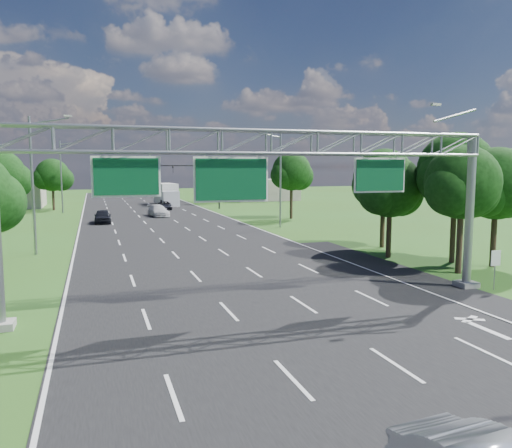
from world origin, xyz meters
name	(u,v)px	position (x,y,z in m)	size (l,w,h in m)	color
ground	(191,247)	(0.00, 30.00, 0.00)	(220.00, 220.00, 0.00)	#315419
road	(191,247)	(0.00, 30.00, 0.00)	(18.00, 180.00, 0.02)	black
road_flare	(422,281)	(10.20, 14.00, 0.00)	(3.00, 30.00, 0.02)	black
sign_gantry	(270,156)	(0.33, 12.00, 6.89)	(23.50, 1.00, 9.56)	gray
regulatory_sign	(495,262)	(12.40, 10.98, 1.51)	(0.60, 0.08, 2.10)	gray
traffic_signal	(196,175)	(7.48, 65.00, 5.17)	(12.21, 0.24, 7.00)	black
streetlight_l_near	(35,178)	(-11.30, 30.00, 5.58)	(2.97, 0.22, 10.16)	gray
streetlight_l_far	(63,173)	(-11.30, 65.00, 5.58)	(2.97, 0.22, 10.16)	gray
streetlight_r_mid	(279,175)	(11.30, 40.00, 5.58)	(2.97, 0.22, 10.16)	gray
tree_cluster_right	(435,183)	(14.80, 19.19, 5.31)	(9.91, 14.60, 8.68)	#2D2116
tree_verge_lb	(1,177)	(-15.92, 45.04, 5.41)	(5.76, 4.80, 8.06)	#2D2116
tree_verge_lc	(53,177)	(-12.92, 70.04, 4.98)	(5.76, 4.80, 7.62)	#2D2116
tree_verge_rd	(292,173)	(16.08, 48.04, 5.63)	(5.76, 4.80, 8.28)	#2D2116
tree_verge_re	(218,174)	(14.08, 78.04, 5.20)	(5.76, 4.80, 7.84)	#2D2116
building_right	(263,190)	(24.00, 82.00, 2.00)	(12.00, 9.00, 4.00)	gray
car_queue_a	(158,211)	(0.62, 55.93, 0.72)	(2.02, 4.98, 1.44)	silver
car_queue_b	(165,205)	(2.81, 66.11, 0.62)	(2.05, 4.44, 1.23)	black
car_queue_c	(103,216)	(-6.41, 50.05, 0.77)	(1.82, 4.53, 1.54)	black
box_truck	(167,195)	(4.42, 75.37, 1.73)	(3.42, 9.77, 3.61)	beige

